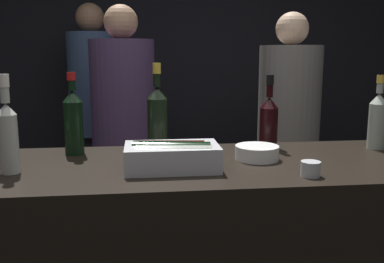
# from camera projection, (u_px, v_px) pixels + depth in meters

# --- Properties ---
(wall_back_chalkboard) EXTENTS (6.40, 0.06, 2.80)m
(wall_back_chalkboard) POSITION_uv_depth(u_px,v_px,m) (164.00, 60.00, 3.69)
(wall_back_chalkboard) COLOR black
(wall_back_chalkboard) RESTS_ON ground_plane
(ice_bin_with_bottles) EXTENTS (0.35, 0.21, 0.11)m
(ice_bin_with_bottles) POSITION_uv_depth(u_px,v_px,m) (172.00, 155.00, 1.59)
(ice_bin_with_bottles) COLOR silver
(ice_bin_with_bottles) RESTS_ON bar_counter
(bowl_white) EXTENTS (0.18, 0.18, 0.06)m
(bowl_white) POSITION_uv_depth(u_px,v_px,m) (257.00, 152.00, 1.74)
(bowl_white) COLOR white
(bowl_white) RESTS_ON bar_counter
(candle_votive) EXTENTS (0.07, 0.07, 0.05)m
(candle_votive) POSITION_uv_depth(u_px,v_px,m) (311.00, 169.00, 1.50)
(candle_votive) COLOR silver
(candle_votive) RESTS_ON bar_counter
(red_wine_bottle_burgundy) EXTENTS (0.08, 0.08, 0.35)m
(red_wine_bottle_burgundy) POSITION_uv_depth(u_px,v_px,m) (73.00, 120.00, 1.81)
(red_wine_bottle_burgundy) COLOR black
(red_wine_bottle_burgundy) RESTS_ON bar_counter
(champagne_bottle) EXTENTS (0.09, 0.09, 0.39)m
(champagne_bottle) POSITION_uv_depth(u_px,v_px,m) (157.00, 117.00, 1.84)
(champagne_bottle) COLOR black
(champagne_bottle) RESTS_ON bar_counter
(rose_wine_bottle) EXTENTS (0.08, 0.08, 0.33)m
(rose_wine_bottle) POSITION_uv_depth(u_px,v_px,m) (378.00, 119.00, 1.92)
(rose_wine_bottle) COLOR #9EA899
(rose_wine_bottle) RESTS_ON bar_counter
(white_wine_bottle) EXTENTS (0.07, 0.07, 0.36)m
(white_wine_bottle) POSITION_uv_depth(u_px,v_px,m) (8.00, 133.00, 1.52)
(white_wine_bottle) COLOR #B2B7AD
(white_wine_bottle) RESTS_ON bar_counter
(red_wine_bottle_black_foil) EXTENTS (0.08, 0.08, 0.33)m
(red_wine_bottle_black_foil) POSITION_uv_depth(u_px,v_px,m) (269.00, 120.00, 1.94)
(red_wine_bottle_black_foil) COLOR black
(red_wine_bottle_black_foil) RESTS_ON bar_counter
(person_in_hoodie) EXTENTS (0.40, 0.40, 1.72)m
(person_in_hoodie) POSITION_uv_depth(u_px,v_px,m) (288.00, 131.00, 2.84)
(person_in_hoodie) COLOR black
(person_in_hoodie) RESTS_ON ground_plane
(person_blond_tee) EXTENTS (0.40, 0.40, 1.75)m
(person_blond_tee) POSITION_uv_depth(u_px,v_px,m) (124.00, 130.00, 2.74)
(person_blond_tee) COLOR black
(person_blond_tee) RESTS_ON ground_plane
(person_grey_polo) EXTENTS (0.36, 0.36, 1.82)m
(person_grey_polo) POSITION_uv_depth(u_px,v_px,m) (94.00, 111.00, 3.27)
(person_grey_polo) COLOR black
(person_grey_polo) RESTS_ON ground_plane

